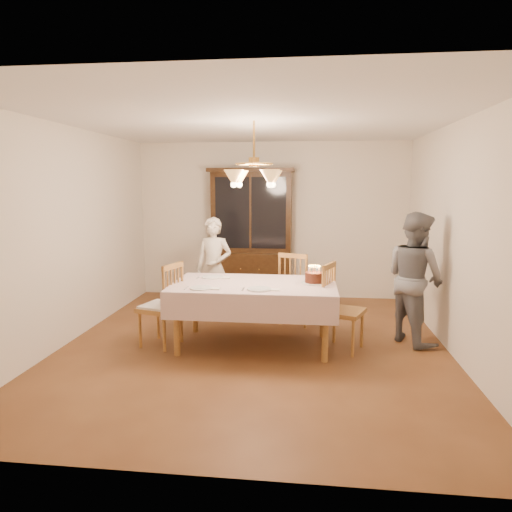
# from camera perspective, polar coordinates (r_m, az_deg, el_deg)

# --- Properties ---
(ground) EXTENTS (5.00, 5.00, 0.00)m
(ground) POSITION_cam_1_polar(r_m,az_deg,el_deg) (5.55, -0.24, -11.09)
(ground) COLOR brown
(ground) RESTS_ON ground
(room_shell) EXTENTS (5.00, 5.00, 5.00)m
(room_shell) POSITION_cam_1_polar(r_m,az_deg,el_deg) (5.23, -0.25, 5.43)
(room_shell) COLOR white
(room_shell) RESTS_ON ground
(dining_table) EXTENTS (1.90, 1.10, 0.76)m
(dining_table) POSITION_cam_1_polar(r_m,az_deg,el_deg) (5.36, -0.25, -4.21)
(dining_table) COLOR #915F2A
(dining_table) RESTS_ON ground
(china_hutch) EXTENTS (1.38, 0.54, 2.16)m
(china_hutch) POSITION_cam_1_polar(r_m,az_deg,el_deg) (7.54, -0.53, 2.37)
(china_hutch) COLOR black
(china_hutch) RESTS_ON ground
(chair_far_side) EXTENTS (0.55, 0.54, 1.00)m
(chair_far_side) POSITION_cam_1_polar(r_m,az_deg,el_deg) (6.30, 5.15, -4.50)
(chair_far_side) COLOR #915F2A
(chair_far_side) RESTS_ON ground
(chair_left_end) EXTENTS (0.53, 0.54, 1.00)m
(chair_left_end) POSITION_cam_1_polar(r_m,az_deg,el_deg) (5.55, -11.79, -6.38)
(chair_left_end) COLOR #915F2A
(chair_left_end) RESTS_ON ground
(chair_right_end) EXTENTS (0.55, 0.57, 1.00)m
(chair_right_end) POSITION_cam_1_polar(r_m,az_deg,el_deg) (5.39, 10.78, -6.92)
(chair_right_end) COLOR #915F2A
(chair_right_end) RESTS_ON ground
(elderly_woman) EXTENTS (0.58, 0.42, 1.45)m
(elderly_woman) POSITION_cam_1_polar(r_m,az_deg,el_deg) (6.52, -5.30, -1.51)
(elderly_woman) COLOR beige
(elderly_woman) RESTS_ON ground
(adult_in_grey) EXTENTS (0.90, 0.97, 1.58)m
(adult_in_grey) POSITION_cam_1_polar(r_m,az_deg,el_deg) (5.80, 19.21, -2.59)
(adult_in_grey) COLOR slate
(adult_in_grey) RESTS_ON ground
(birthday_cake) EXTENTS (0.30, 0.30, 0.21)m
(birthday_cake) POSITION_cam_1_polar(r_m,az_deg,el_deg) (5.36, 7.28, -2.78)
(birthday_cake) COLOR white
(birthday_cake) RESTS_ON dining_table
(place_setting_near_left) EXTENTS (0.39, 0.24, 0.02)m
(place_setting_near_left) POSITION_cam_1_polar(r_m,az_deg,el_deg) (5.10, -6.76, -4.00)
(place_setting_near_left) COLOR white
(place_setting_near_left) RESTS_ON dining_table
(place_setting_near_right) EXTENTS (0.41, 0.26, 0.02)m
(place_setting_near_right) POSITION_cam_1_polar(r_m,az_deg,el_deg) (5.01, 0.53, -4.17)
(place_setting_near_right) COLOR white
(place_setting_near_right) RESTS_ON dining_table
(place_setting_far_left) EXTENTS (0.41, 0.26, 0.02)m
(place_setting_far_left) POSITION_cam_1_polar(r_m,az_deg,el_deg) (5.68, -5.34, -2.64)
(place_setting_far_left) COLOR white
(place_setting_far_left) RESTS_ON dining_table
(chandelier) EXTENTS (0.62, 0.62, 0.73)m
(chandelier) POSITION_cam_1_polar(r_m,az_deg,el_deg) (5.22, -0.25, 9.77)
(chandelier) COLOR #BF8C3F
(chandelier) RESTS_ON ground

